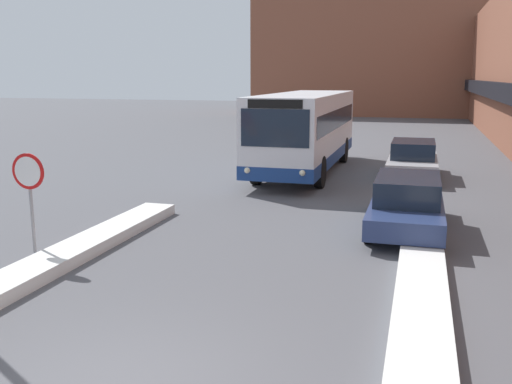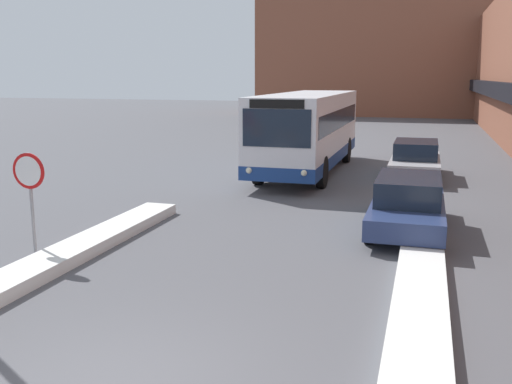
% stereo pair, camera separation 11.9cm
% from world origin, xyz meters
% --- Properties ---
extents(building_backdrop_far, '(26.00, 8.00, 13.24)m').
position_xyz_m(building_backdrop_far, '(0.00, 53.29, 6.62)').
color(building_backdrop_far, brown).
rests_on(building_backdrop_far, ground_plane).
extents(snow_bank_left, '(0.90, 12.62, 0.26)m').
position_xyz_m(snow_bank_left, '(-3.60, 2.51, 0.13)').
color(snow_bank_left, silver).
rests_on(snow_bank_left, ground_plane).
extents(snow_bank_right, '(0.90, 11.25, 0.24)m').
position_xyz_m(snow_bank_right, '(3.60, 3.27, 0.12)').
color(snow_bank_right, silver).
rests_on(snow_bank_right, ground_plane).
extents(city_bus, '(2.57, 10.20, 3.15)m').
position_xyz_m(city_bus, '(-1.00, 16.86, 1.73)').
color(city_bus, silver).
rests_on(city_bus, ground_plane).
extents(parked_car_front, '(1.79, 4.54, 1.37)m').
position_xyz_m(parked_car_front, '(3.20, 8.84, 0.70)').
color(parked_car_front, navy).
rests_on(parked_car_front, ground_plane).
extents(parked_car_middle, '(1.84, 4.54, 1.40)m').
position_xyz_m(parked_car_middle, '(3.20, 16.84, 0.70)').
color(parked_car_middle, '#B7B7BC').
rests_on(parked_car_middle, ground_plane).
extents(stop_sign, '(0.76, 0.08, 2.27)m').
position_xyz_m(stop_sign, '(-4.37, 4.27, 1.64)').
color(stop_sign, gray).
rests_on(stop_sign, ground_plane).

